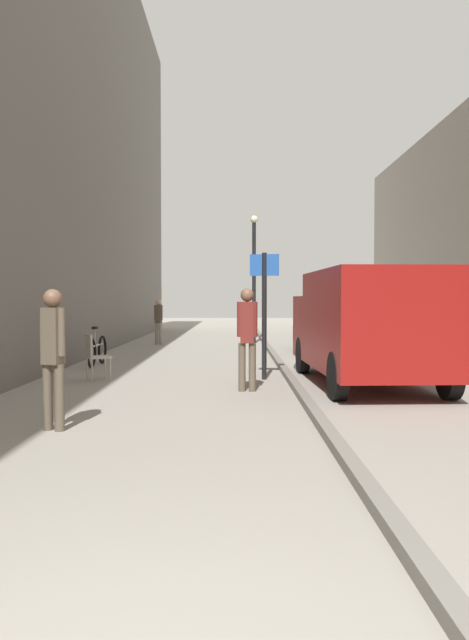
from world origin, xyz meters
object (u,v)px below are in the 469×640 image
at_px(pedestrian_mid_block, 54,349).
at_px(cafe_chair_near_window, 96,354).
at_px(street_sign_post, 266,304).
at_px(bicycle_leaning, 98,350).
at_px(pedestrian_main_foreground, 248,332).
at_px(parked_car, 332,329).
at_px(delivery_van, 367,323).
at_px(lamp_post, 255,270).
at_px(pedestrian_far_crossing, 160,318).

xyz_separation_m(pedestrian_mid_block, cafe_chair_near_window, (-0.58, 4.80, -0.48)).
bearing_deg(street_sign_post, bicycle_leaning, -20.86).
bearing_deg(pedestrian_main_foreground, parked_car, 73.30).
bearing_deg(delivery_van, pedestrian_main_foreground, -161.77).
height_order(lamp_post, cafe_chair_near_window, lamp_post).
height_order(pedestrian_main_foreground, parked_car, pedestrian_main_foreground).
height_order(parked_car, bicycle_leaning, parked_car).
xyz_separation_m(delivery_van, bicycle_leaning, (-5.93, 3.39, -0.80)).
bearing_deg(lamp_post, bicycle_leaning, -117.88).
distance_m(pedestrian_mid_block, parked_car, 12.64).
distance_m(pedestrian_main_foreground, delivery_van, 2.46).
height_order(pedestrian_far_crossing, parked_car, pedestrian_far_crossing).
bearing_deg(pedestrian_main_foreground, pedestrian_mid_block, -125.21).
bearing_deg(pedestrian_mid_block, bicycle_leaning, 119.20).
bearing_deg(cafe_chair_near_window, lamp_post, 133.41).
height_order(pedestrian_mid_block, pedestrian_far_crossing, pedestrian_mid_block).
xyz_separation_m(pedestrian_main_foreground, bicycle_leaning, (-3.63, 4.25, -0.68)).
height_order(pedestrian_far_crossing, lamp_post, lamp_post).
distance_m(delivery_van, lamp_post, 11.45).
bearing_deg(parked_car, bicycle_leaning, -150.41).
height_order(pedestrian_far_crossing, street_sign_post, street_sign_post).
bearing_deg(delivery_van, bicycle_leaning, 147.95).
height_order(pedestrian_mid_block, cafe_chair_near_window, pedestrian_mid_block).
bearing_deg(lamp_post, pedestrian_mid_block, -101.05).
bearing_deg(bicycle_leaning, pedestrian_mid_block, -79.54).
bearing_deg(cafe_chair_near_window, delivery_van, 55.38).
xyz_separation_m(pedestrian_mid_block, bicycle_leaning, (-1.14, 7.55, -0.65)).
bearing_deg(lamp_post, pedestrian_main_foreground, -92.38).
relative_size(lamp_post, cafe_chair_near_window, 5.06).
relative_size(delivery_van, cafe_chair_near_window, 5.77).
distance_m(parked_car, bicycle_leaning, 7.52).
height_order(pedestrian_mid_block, street_sign_post, street_sign_post).
height_order(parked_car, street_sign_post, street_sign_post).
bearing_deg(cafe_chair_near_window, street_sign_post, 64.61).
relative_size(pedestrian_main_foreground, street_sign_post, 0.71).
xyz_separation_m(pedestrian_mid_block, pedestrian_far_crossing, (-0.49, 14.72, -0.07)).
bearing_deg(delivery_van, lamp_post, 96.79).
bearing_deg(cafe_chair_near_window, parked_car, 111.04).
distance_m(pedestrian_main_foreground, parked_car, 8.65).
height_order(delivery_van, street_sign_post, street_sign_post).
bearing_deg(pedestrian_far_crossing, pedestrian_mid_block, -68.55).
distance_m(pedestrian_main_foreground, cafe_chair_near_window, 3.46).
bearing_deg(street_sign_post, parked_car, -97.89).
height_order(pedestrian_mid_block, lamp_post, lamp_post).
distance_m(delivery_van, cafe_chair_near_window, 5.45).
bearing_deg(cafe_chair_near_window, bicycle_leaning, 163.56).
bearing_deg(delivery_van, street_sign_post, 155.37).
relative_size(bicycle_leaning, cafe_chair_near_window, 1.88).
bearing_deg(street_sign_post, delivery_van, 169.76).
distance_m(pedestrian_far_crossing, parked_car, 6.60).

